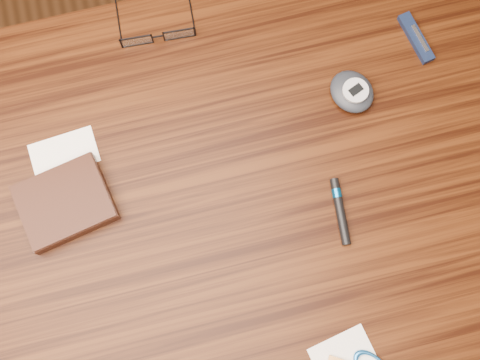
{
  "coord_description": "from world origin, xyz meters",
  "views": [
    {
      "loc": [
        0.01,
        -0.16,
        1.59
      ],
      "look_at": [
        0.05,
        0.03,
        0.76
      ],
      "focal_mm": 45.0,
      "sensor_mm": 36.0,
      "label": 1
    }
  ],
  "objects_px": {
    "desk": "(212,221)",
    "pedometer": "(352,92)",
    "wallet_and_card": "(65,202)",
    "eyeglasses": "(157,34)",
    "pocket_knife": "(416,38)"
  },
  "relations": [
    {
      "from": "desk",
      "to": "pedometer",
      "type": "xyz_separation_m",
      "value": [
        0.24,
        0.12,
        0.11
      ]
    },
    {
      "from": "wallet_and_card",
      "to": "eyeglasses",
      "type": "distance_m",
      "value": 0.28
    },
    {
      "from": "desk",
      "to": "wallet_and_card",
      "type": "relative_size",
      "value": 5.92
    },
    {
      "from": "desk",
      "to": "pedometer",
      "type": "relative_size",
      "value": 11.5
    },
    {
      "from": "eyeglasses",
      "to": "pedometer",
      "type": "relative_size",
      "value": 1.43
    },
    {
      "from": "wallet_and_card",
      "to": "eyeglasses",
      "type": "relative_size",
      "value": 1.36
    },
    {
      "from": "eyeglasses",
      "to": "pedometer",
      "type": "xyz_separation_m",
      "value": [
        0.26,
        -0.16,
        0.0
      ]
    },
    {
      "from": "wallet_and_card",
      "to": "pocket_knife",
      "type": "height_order",
      "value": "wallet_and_card"
    },
    {
      "from": "wallet_and_card",
      "to": "eyeglasses",
      "type": "bearing_deg",
      "value": 50.79
    },
    {
      "from": "desk",
      "to": "eyeglasses",
      "type": "bearing_deg",
      "value": 92.7
    },
    {
      "from": "pedometer",
      "to": "pocket_knife",
      "type": "distance_m",
      "value": 0.13
    },
    {
      "from": "wallet_and_card",
      "to": "eyeglasses",
      "type": "height_order",
      "value": "wallet_and_card"
    },
    {
      "from": "desk",
      "to": "wallet_and_card",
      "type": "distance_m",
      "value": 0.23
    },
    {
      "from": "desk",
      "to": "pocket_knife",
      "type": "relative_size",
      "value": 11.68
    },
    {
      "from": "wallet_and_card",
      "to": "pedometer",
      "type": "distance_m",
      "value": 0.44
    }
  ]
}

